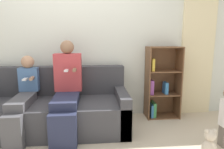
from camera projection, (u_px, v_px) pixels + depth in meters
name	position (u px, v px, depth m)	size (l,w,h in m)	color
ground_plane	(72.00, 147.00, 2.41)	(14.00, 14.00, 0.00)	beige
back_wall	(76.00, 40.00, 3.21)	(10.00, 0.06, 2.55)	silver
curtain_panel	(198.00, 50.00, 3.37)	(0.56, 0.04, 2.21)	beige
couch	(53.00, 109.00, 2.89)	(2.12, 0.92, 0.87)	#38383D
adult_seated	(67.00, 87.00, 2.73)	(0.39, 0.84, 1.27)	#232842
child_seated	(23.00, 97.00, 2.65)	(0.27, 0.86, 1.06)	#47474C
bookshelf	(160.00, 84.00, 3.30)	(0.54, 0.32, 1.17)	brown
teddy_bear	(209.00, 144.00, 2.20)	(0.16, 0.13, 0.33)	beige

